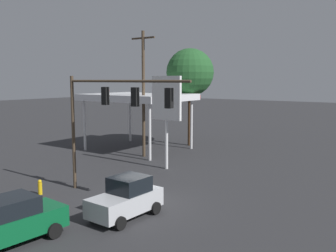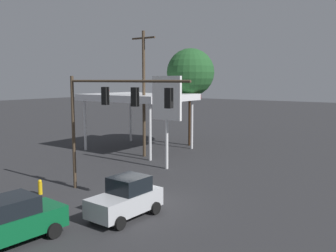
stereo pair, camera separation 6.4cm
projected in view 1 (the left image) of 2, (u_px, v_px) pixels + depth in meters
The scene contains 9 objects.
ground_plane at pixel (147, 202), 20.37m from camera, with size 200.00×200.00×0.00m, color #2D2D30.
traffic_signal_assembly at pixel (111, 107), 20.63m from camera, with size 8.45×0.43×6.85m.
utility_pole at pixel (143, 91), 31.80m from camera, with size 2.40×0.26×10.68m.
gas_station_canopy at pixel (138, 98), 35.15m from camera, with size 8.98×7.71×5.30m.
price_sign at pixel (166, 102), 27.39m from camera, with size 2.49×0.27×6.90m.
sedan_waiting at pixel (10, 221), 15.10m from camera, with size 2.32×4.52×1.93m.
hatchback_crossing at pixel (126, 198), 18.04m from camera, with size 2.07×3.86×1.97m.
street_tree at pixel (190, 73), 37.08m from camera, with size 4.72×4.72×9.71m.
fire_hydrant at pixel (40, 187), 21.66m from camera, with size 0.24×0.24×0.88m.
Camera 1 is at (-12.35, 15.39, 6.63)m, focal length 40.00 mm.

